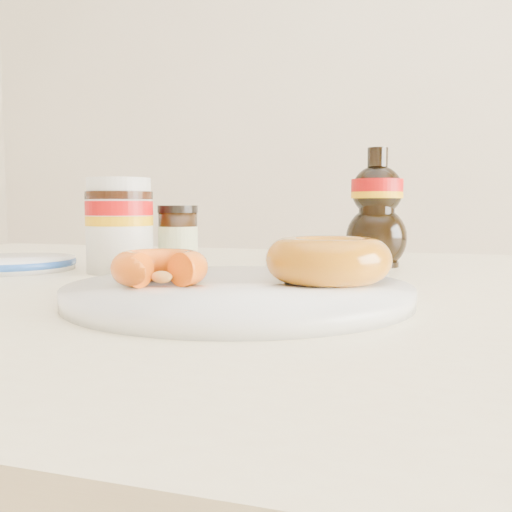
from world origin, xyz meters
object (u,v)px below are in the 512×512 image
(syrup_bottle, at_px, (377,208))
(blue_rim_saucer, at_px, (12,263))
(nutella_jar, at_px, (120,222))
(donut_whole, at_px, (328,260))
(plate, at_px, (239,292))
(donut_bitten, at_px, (160,267))
(dark_jar, at_px, (178,238))
(dining_table, at_px, (247,355))

(syrup_bottle, relative_size, blue_rim_saucer, 1.00)
(nutella_jar, xyz_separation_m, syrup_bottle, (0.30, 0.17, 0.02))
(donut_whole, bearing_deg, plate, -152.12)
(donut_bitten, bearing_deg, plate, 37.89)
(donut_whole, distance_m, syrup_bottle, 0.29)
(donut_whole, xyz_separation_m, dark_jar, (-0.23, 0.17, 0.01))
(dining_table, distance_m, syrup_bottle, 0.28)
(plate, distance_m, blue_rim_saucer, 0.39)
(dining_table, distance_m, donut_whole, 0.18)
(nutella_jar, height_order, dark_jar, nutella_jar)
(syrup_bottle, bearing_deg, donut_bitten, -113.38)
(nutella_jar, xyz_separation_m, blue_rim_saucer, (-0.15, -0.02, -0.05))
(donut_bitten, xyz_separation_m, donut_whole, (0.14, 0.06, 0.01))
(dining_table, height_order, syrup_bottle, syrup_bottle)
(nutella_jar, bearing_deg, donut_whole, -23.50)
(dining_table, bearing_deg, donut_whole, -41.20)
(donut_whole, distance_m, blue_rim_saucer, 0.44)
(plate, bearing_deg, dark_jar, 126.45)
(donut_bitten, distance_m, nutella_jar, 0.24)
(dark_jar, bearing_deg, blue_rim_saucer, -161.08)
(plate, height_order, dark_jar, dark_jar)
(blue_rim_saucer, bearing_deg, dark_jar, 18.92)
(syrup_bottle, bearing_deg, plate, -104.68)
(plate, relative_size, dark_jar, 3.59)
(blue_rim_saucer, bearing_deg, syrup_bottle, 22.37)
(donut_whole, relative_size, blue_rim_saucer, 0.70)
(donut_whole, height_order, blue_rim_saucer, donut_whole)
(plate, xyz_separation_m, donut_whole, (0.07, 0.04, 0.03))
(syrup_bottle, xyz_separation_m, dark_jar, (-0.24, -0.11, -0.04))
(nutella_jar, height_order, blue_rim_saucer, nutella_jar)
(donut_bitten, bearing_deg, syrup_bottle, 86.40)
(donut_bitten, xyz_separation_m, syrup_bottle, (0.15, 0.35, 0.05))
(dining_table, height_order, plate, plate)
(dining_table, distance_m, blue_rim_saucer, 0.34)
(nutella_jar, distance_m, blue_rim_saucer, 0.16)
(dining_table, relative_size, donut_bitten, 16.78)
(dark_jar, distance_m, blue_rim_saucer, 0.22)
(donut_whole, height_order, dark_jar, dark_jar)
(nutella_jar, bearing_deg, dining_table, -9.53)
(donut_whole, bearing_deg, dark_jar, 142.54)
(dining_table, relative_size, nutella_jar, 12.03)
(syrup_bottle, bearing_deg, dark_jar, -154.86)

